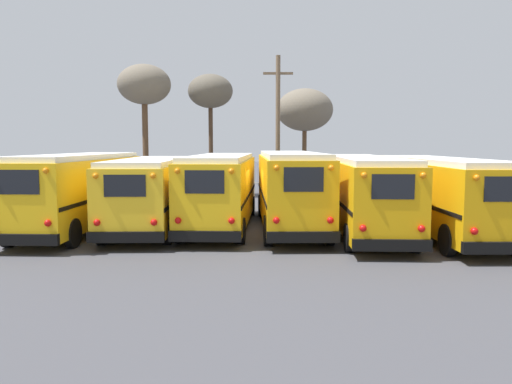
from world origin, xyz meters
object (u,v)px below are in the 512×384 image
at_px(bare_tree_0, 305,110).
at_px(bare_tree_1, 145,86).
at_px(school_bus_5, 441,193).
at_px(utility_pole, 279,127).
at_px(school_bus_0, 80,189).
at_px(school_bus_2, 222,188).
at_px(school_bus_1, 152,191).
at_px(bare_tree_2, 211,93).
at_px(school_bus_3, 291,187).
at_px(school_bus_4, 364,191).

relative_size(bare_tree_0, bare_tree_1, 0.87).
relative_size(school_bus_5, utility_pole, 1.19).
bearing_deg(school_bus_0, utility_pole, 48.83).
relative_size(school_bus_2, school_bus_5, 0.95).
relative_size(school_bus_0, utility_pole, 1.13).
relative_size(school_bus_1, school_bus_2, 0.96).
bearing_deg(school_bus_0, school_bus_2, 6.73).
bearing_deg(school_bus_0, bare_tree_2, 72.50).
bearing_deg(school_bus_2, school_bus_3, -7.47).
distance_m(utility_pole, bare_tree_2, 6.17).
xyz_separation_m(school_bus_1, school_bus_4, (8.75, -0.70, 0.05)).
height_order(school_bus_0, school_bus_1, school_bus_0).
relative_size(school_bus_1, bare_tree_2, 1.16).
distance_m(school_bus_1, school_bus_5, 11.74).
relative_size(school_bus_5, bare_tree_0, 1.39).
relative_size(school_bus_0, school_bus_1, 1.05).
xyz_separation_m(school_bus_4, bare_tree_0, (-0.82, 16.30, 4.33)).
height_order(bare_tree_0, bare_tree_1, bare_tree_1).
bearing_deg(utility_pole, bare_tree_1, 163.92).
bearing_deg(school_bus_3, utility_pole, 90.61).
bearing_deg(school_bus_1, bare_tree_1, 103.39).
bearing_deg(school_bus_2, school_bus_1, -171.92).
relative_size(utility_pole, bare_tree_2, 1.07).
height_order(school_bus_0, school_bus_3, school_bus_3).
bearing_deg(school_bus_5, school_bus_0, 176.07).
bearing_deg(school_bus_2, bare_tree_0, 71.71).
height_order(school_bus_2, bare_tree_0, bare_tree_0).
height_order(school_bus_3, school_bus_4, school_bus_3).
distance_m(school_bus_5, bare_tree_2, 18.59).
xyz_separation_m(school_bus_3, bare_tree_1, (-8.72, 12.07, 5.55)).
distance_m(school_bus_2, bare_tree_1, 14.21).
relative_size(school_bus_0, bare_tree_1, 1.15).
bearing_deg(utility_pole, bare_tree_0, 69.80).
distance_m(school_bus_3, bare_tree_0, 16.27).
height_order(school_bus_0, utility_pole, utility_pole).
distance_m(school_bus_4, bare_tree_1, 18.20).
height_order(bare_tree_1, bare_tree_2, bare_tree_1).
bearing_deg(school_bus_4, school_bus_2, 169.15).
relative_size(school_bus_3, bare_tree_1, 1.13).
xyz_separation_m(school_bus_2, utility_pole, (2.82, 9.20, 2.91)).
relative_size(school_bus_1, bare_tree_0, 1.27).
relative_size(school_bus_3, school_bus_5, 0.94).
bearing_deg(utility_pole, school_bus_4, -73.70).
xyz_separation_m(school_bus_1, bare_tree_1, (-2.88, 12.10, 5.70)).
bearing_deg(school_bus_0, school_bus_1, 5.38).
bearing_deg(bare_tree_0, school_bus_0, -124.36).
xyz_separation_m(school_bus_3, utility_pole, (-0.10, 9.59, 2.84)).
bearing_deg(bare_tree_2, school_bus_2, -82.93).
relative_size(school_bus_0, bare_tree_0, 1.32).
bearing_deg(school_bus_4, bare_tree_1, 132.25).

